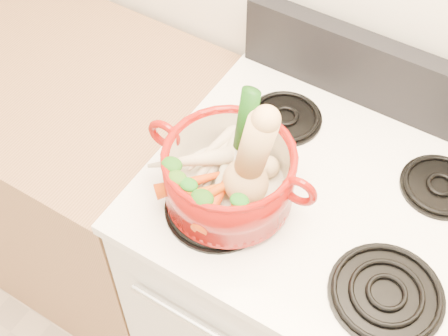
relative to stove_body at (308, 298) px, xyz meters
The scene contains 24 objects.
stove_body is the anchor object (origin of this frame).
cooktop 0.47m from the stove_body, ahead, with size 0.78×0.67×0.03m, color white.
control_backsplash 0.65m from the stove_body, 90.00° to the left, with size 0.76×0.05×0.18m, color black.
counter_left 1.07m from the stove_body, behind, with size 1.36×0.65×0.90m, color #966A47.
burner_front_left 0.56m from the stove_body, 139.90° to the right, with size 0.22×0.22×0.02m, color black.
burner_front_right 0.56m from the stove_body, 40.10° to the right, with size 0.22×0.22×0.02m, color black.
burner_back_left 0.55m from the stove_body, 143.62° to the left, with size 0.17×0.17×0.02m, color black.
burner_back_right 0.55m from the stove_body, 36.38° to the left, with size 0.17×0.17×0.02m, color black.
dutch_oven 0.62m from the stove_body, 145.22° to the right, with size 0.27×0.27×0.13m, color maroon.
pot_handle_left 0.72m from the stove_body, 157.89° to the right, with size 0.07×0.07×0.02m, color maroon.
pot_handle_right 0.63m from the stove_body, 104.98° to the right, with size 0.07×0.07×0.02m, color maroon.
squash 0.69m from the stove_body, 139.05° to the right, with size 0.10×0.10×0.25m, color tan, non-canonical shape.
leek 0.69m from the stove_body, 149.95° to the right, with size 0.04×0.04×0.25m, color silver.
ginger 0.59m from the stove_body, 158.98° to the right, with size 0.09×0.07×0.05m, color tan.
parsnip_0 0.61m from the stove_body, 160.49° to the right, with size 0.04×0.04×0.23m, color beige.
parsnip_1 0.62m from the stove_body, 156.15° to the right, with size 0.04×0.04×0.19m, color beige.
parsnip_2 0.62m from the stove_body, 156.20° to the right, with size 0.05×0.05×0.21m, color beige.
parsnip_3 0.65m from the stove_body, 153.52° to the right, with size 0.04×0.04×0.18m, color beige.
parsnip_4 0.63m from the stove_body, 168.21° to the right, with size 0.04×0.04×0.21m, color beige.
carrot_0 0.61m from the stove_body, 136.34° to the right, with size 0.04×0.04×0.18m, color red.
carrot_1 0.63m from the stove_body, 144.42° to the right, with size 0.03×0.03×0.16m, color red.
carrot_2 0.60m from the stove_body, 136.85° to the right, with size 0.03×0.03×0.15m, color red.
carrot_3 0.63m from the stove_body, 137.75° to the right, with size 0.03×0.03×0.13m, color #DB5E0A.
carrot_4 0.62m from the stove_body, 137.74° to the right, with size 0.03×0.03×0.14m, color #BE4609.
Camera 1 is at (0.21, 0.62, 2.04)m, focal length 50.00 mm.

